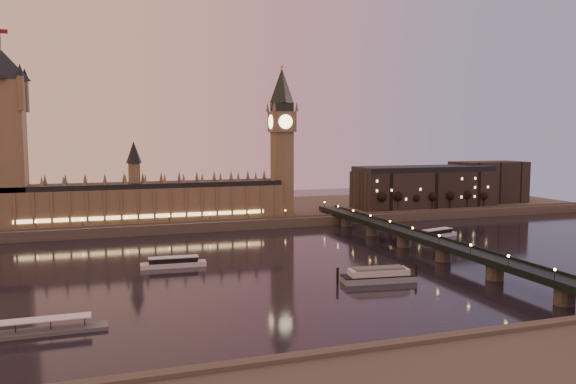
# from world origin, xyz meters

# --- Properties ---
(ground) EXTENTS (700.00, 700.00, 0.00)m
(ground) POSITION_xyz_m (0.00, 0.00, 0.00)
(ground) COLOR black
(ground) RESTS_ON ground
(far_embankment) EXTENTS (560.00, 130.00, 6.00)m
(far_embankment) POSITION_xyz_m (30.00, 165.00, 3.00)
(far_embankment) COLOR #423D35
(far_embankment) RESTS_ON ground
(palace_of_westminster) EXTENTS (180.00, 26.62, 52.00)m
(palace_of_westminster) POSITION_xyz_m (-40.12, 120.99, 21.71)
(palace_of_westminster) COLOR brown
(palace_of_westminster) RESTS_ON ground
(victoria_tower) EXTENTS (31.68, 31.68, 118.00)m
(victoria_tower) POSITION_xyz_m (-120.00, 121.00, 65.79)
(victoria_tower) COLOR brown
(victoria_tower) RESTS_ON ground
(big_ben) EXTENTS (17.68, 17.68, 104.00)m
(big_ben) POSITION_xyz_m (53.99, 120.99, 63.95)
(big_ben) COLOR brown
(big_ben) RESTS_ON ground
(westminster_bridge) EXTENTS (13.20, 260.00, 15.30)m
(westminster_bridge) POSITION_xyz_m (91.61, 0.00, 5.52)
(westminster_bridge) COLOR black
(westminster_bridge) RESTS_ON ground
(city_block) EXTENTS (155.00, 45.00, 34.00)m
(city_block) POSITION_xyz_m (194.94, 130.93, 22.24)
(city_block) COLOR black
(city_block) RESTS_ON ground
(bare_tree_0) EXTENTS (6.30, 6.30, 12.81)m
(bare_tree_0) POSITION_xyz_m (124.19, 109.00, 15.57)
(bare_tree_0) COLOR black
(bare_tree_0) RESTS_ON ground
(bare_tree_1) EXTENTS (6.30, 6.30, 12.81)m
(bare_tree_1) POSITION_xyz_m (139.04, 109.00, 15.57)
(bare_tree_1) COLOR black
(bare_tree_1) RESTS_ON ground
(bare_tree_2) EXTENTS (6.30, 6.30, 12.81)m
(bare_tree_2) POSITION_xyz_m (153.88, 109.00, 15.57)
(bare_tree_2) COLOR black
(bare_tree_2) RESTS_ON ground
(bare_tree_3) EXTENTS (6.30, 6.30, 12.81)m
(bare_tree_3) POSITION_xyz_m (168.72, 109.00, 15.57)
(bare_tree_3) COLOR black
(bare_tree_3) RESTS_ON ground
(bare_tree_4) EXTENTS (6.30, 6.30, 12.81)m
(bare_tree_4) POSITION_xyz_m (183.56, 109.00, 15.57)
(bare_tree_4) COLOR black
(bare_tree_4) RESTS_ON ground
(bare_tree_5) EXTENTS (6.30, 6.30, 12.81)m
(bare_tree_5) POSITION_xyz_m (198.40, 109.00, 15.57)
(bare_tree_5) COLOR black
(bare_tree_5) RESTS_ON ground
(bare_tree_6) EXTENTS (6.30, 6.30, 12.81)m
(bare_tree_6) POSITION_xyz_m (213.24, 109.00, 15.57)
(bare_tree_6) COLOR black
(bare_tree_6) RESTS_ON ground
(cruise_boat_a) EXTENTS (30.56, 8.25, 4.84)m
(cruise_boat_a) POSITION_xyz_m (-35.58, 10.66, 2.13)
(cruise_boat_a) COLOR silver
(cruise_boat_a) RESTS_ON ground
(cruise_boat_b) EXTENTS (28.29, 13.76, 5.07)m
(cruise_boat_b) POSITION_xyz_m (126.57, 38.41, 2.23)
(cruise_boat_b) COLOR silver
(cruise_boat_b) RESTS_ON ground
(moored_barge) EXTENTS (35.95, 12.46, 6.64)m
(moored_barge) POSITION_xyz_m (43.02, -44.44, 2.80)
(moored_barge) COLOR #7E94A1
(moored_barge) RESTS_ON ground
(pontoon_pier) EXTENTS (42.00, 7.00, 11.20)m
(pontoon_pier) POSITION_xyz_m (-87.31, -66.87, 1.21)
(pontoon_pier) COLOR #595B5E
(pontoon_pier) RESTS_ON ground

